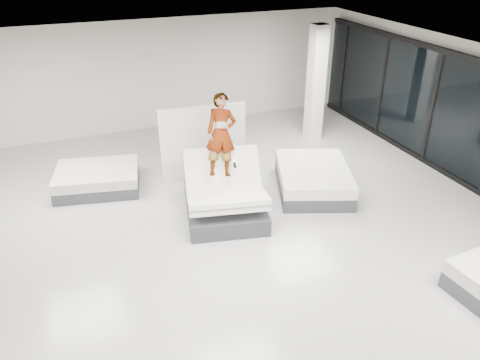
# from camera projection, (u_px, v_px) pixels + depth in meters

# --- Properties ---
(room) EXTENTS (14.00, 14.04, 3.20)m
(room) POSITION_uv_depth(u_px,v_px,m) (243.00, 179.00, 7.94)
(room) COLOR beige
(room) RESTS_ON ground
(hero_bed) EXTENTS (1.99, 2.39, 1.40)m
(hero_bed) POSITION_uv_depth(u_px,v_px,m) (224.00, 196.00, 9.79)
(hero_bed) COLOR #323236
(hero_bed) RESTS_ON floor
(person) EXTENTS (0.97, 1.78, 1.25)m
(person) POSITION_uv_depth(u_px,v_px,m) (222.00, 150.00, 9.65)
(person) COLOR slate
(person) RESTS_ON hero_bed
(remote) EXTENTS (0.08, 0.15, 0.08)m
(remote) POSITION_uv_depth(u_px,v_px,m) (235.00, 165.00, 9.48)
(remote) COLOR black
(remote) RESTS_ON person
(divider_panel) EXTENTS (2.02, 0.30, 1.84)m
(divider_panel) POSITION_uv_depth(u_px,v_px,m) (203.00, 143.00, 10.99)
(divider_panel) COLOR white
(divider_panel) RESTS_ON floor
(flat_bed_right_far) EXTENTS (2.21, 2.51, 0.57)m
(flat_bed_right_far) POSITION_uv_depth(u_px,v_px,m) (313.00, 179.00, 10.77)
(flat_bed_right_far) COLOR #323236
(flat_bed_right_far) RESTS_ON floor
(flat_bed_left_far) EXTENTS (2.09, 1.73, 0.51)m
(flat_bed_left_far) POSITION_uv_depth(u_px,v_px,m) (98.00, 179.00, 10.83)
(flat_bed_left_far) COLOR #323236
(flat_bed_left_far) RESTS_ON floor
(column) EXTENTS (0.40, 0.40, 3.20)m
(column) POSITION_uv_depth(u_px,v_px,m) (316.00, 84.00, 12.94)
(column) COLOR silver
(column) RESTS_ON floor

